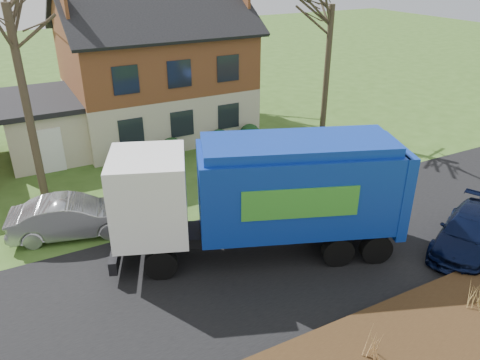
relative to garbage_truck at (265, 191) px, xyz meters
name	(u,v)px	position (x,y,z in m)	size (l,w,h in m)	color
ground	(243,269)	(-1.11, -0.55, -2.31)	(120.00, 120.00, 0.00)	#33511B
road	(243,268)	(-1.11, -0.55, -2.30)	(80.00, 7.00, 0.02)	black
main_house	(145,60)	(0.38, 13.36, 1.71)	(12.95, 8.95, 9.26)	beige
garbage_truck	(265,191)	(0.00, 0.00, 0.00)	(9.65, 5.67, 4.01)	black
silver_sedan	(72,217)	(-5.52, 4.12, -1.60)	(1.50, 4.31, 1.42)	#94969B
navy_wagon	(470,232)	(6.28, -3.10, -1.68)	(1.77, 4.36, 1.27)	black
grass_clump_mid	(374,345)	(-0.22, -5.55, -1.56)	(0.33, 0.27, 0.91)	tan
grass_clump_east	(478,295)	(3.62, -5.46, -1.62)	(0.32, 0.26, 0.79)	#AE8D4C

